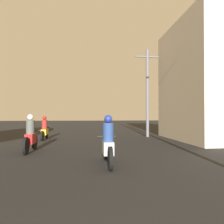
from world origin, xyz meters
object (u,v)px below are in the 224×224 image
object	(u,v)px
motorcycle_yellow	(45,130)
motorcycle_red	(31,137)
building_right_near	(210,82)
utility_pole_far	(147,91)
motorcycle_silver	(108,145)

from	to	relation	value
motorcycle_yellow	motorcycle_red	bearing A→B (deg)	-93.61
motorcycle_red	building_right_near	world-z (taller)	building_right_near
motorcycle_red	utility_pole_far	world-z (taller)	utility_pole_far
motorcycle_yellow	building_right_near	xyz separation A→B (m)	(9.95, -1.29, 2.94)
motorcycle_silver	utility_pole_far	distance (m)	9.19
building_right_near	utility_pole_far	world-z (taller)	building_right_near
motorcycle_red	motorcycle_yellow	world-z (taller)	motorcycle_red
motorcycle_red	building_right_near	distance (m)	10.58
building_right_near	motorcycle_yellow	bearing A→B (deg)	172.58
building_right_near	utility_pole_far	distance (m)	3.94
motorcycle_silver	motorcycle_yellow	xyz separation A→B (m)	(-3.21, 7.18, -0.03)
motorcycle_red	utility_pole_far	distance (m)	8.79
motorcycle_silver	motorcycle_red	distance (m)	3.94
motorcycle_yellow	utility_pole_far	world-z (taller)	utility_pole_far
motorcycle_red	utility_pole_far	xyz separation A→B (m)	(6.40, 5.45, 2.55)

